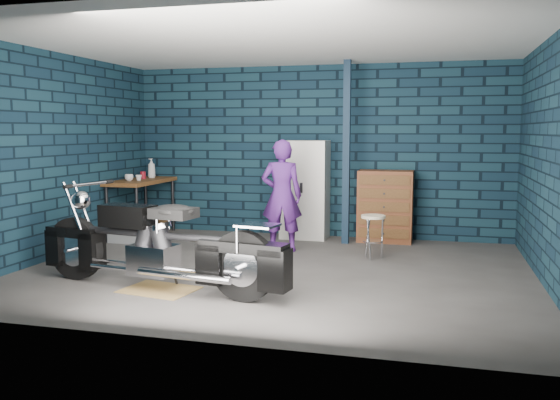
% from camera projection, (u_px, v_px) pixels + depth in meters
% --- Properties ---
extents(ground, '(6.00, 6.00, 0.00)m').
position_uv_depth(ground, '(276.00, 270.00, 7.15)').
color(ground, '#4E4B49').
rests_on(ground, ground).
extents(room_walls, '(6.02, 5.01, 2.71)m').
position_uv_depth(room_walls, '(287.00, 113.00, 7.46)').
color(room_walls, '#0E212F').
rests_on(room_walls, ground).
extents(support_post, '(0.10, 0.10, 2.70)m').
position_uv_depth(support_post, '(346.00, 153.00, 8.72)').
color(support_post, '#102134').
rests_on(support_post, ground).
extents(workbench, '(0.60, 1.40, 0.91)m').
position_uv_depth(workbench, '(142.00, 208.00, 9.42)').
color(workbench, brown).
rests_on(workbench, ground).
extents(drip_mat, '(0.83, 0.68, 0.01)m').
position_uv_depth(drip_mat, '(159.00, 290.00, 6.27)').
color(drip_mat, olive).
rests_on(drip_mat, ground).
extents(motorcycle, '(2.61, 1.09, 1.12)m').
position_uv_depth(motorcycle, '(158.00, 238.00, 6.21)').
color(motorcycle, black).
rests_on(motorcycle, ground).
extents(person, '(0.63, 0.47, 1.56)m').
position_uv_depth(person, '(282.00, 196.00, 8.24)').
color(person, '#53217C').
rests_on(person, ground).
extents(storage_bin, '(0.49, 0.35, 0.30)m').
position_uv_depth(storage_bin, '(128.00, 232.00, 8.97)').
color(storage_bin, gray).
rests_on(storage_bin, ground).
extents(locker, '(0.71, 0.51, 1.53)m').
position_uv_depth(locker, '(305.00, 190.00, 9.23)').
color(locker, silver).
rests_on(locker, ground).
extents(tool_chest, '(0.81, 0.45, 1.08)m').
position_uv_depth(tool_chest, '(385.00, 206.00, 8.94)').
color(tool_chest, brown).
rests_on(tool_chest, ground).
extents(shop_stool, '(0.37, 0.37, 0.58)m').
position_uv_depth(shop_stool, '(373.00, 237.00, 7.78)').
color(shop_stool, beige).
rests_on(shop_stool, ground).
extents(cup_a, '(0.14, 0.14, 0.10)m').
position_uv_depth(cup_a, '(129.00, 178.00, 9.09)').
color(cup_a, beige).
rests_on(cup_a, workbench).
extents(cup_b, '(0.12, 0.12, 0.09)m').
position_uv_depth(cup_b, '(139.00, 178.00, 9.15)').
color(cup_b, beige).
rests_on(cup_b, workbench).
extents(mug_red, '(0.10, 0.10, 0.12)m').
position_uv_depth(mug_red, '(143.00, 175.00, 9.47)').
color(mug_red, maroon).
rests_on(mug_red, workbench).
extents(bottle, '(0.16, 0.16, 0.32)m').
position_uv_depth(bottle, '(152.00, 168.00, 9.68)').
color(bottle, gray).
rests_on(bottle, workbench).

